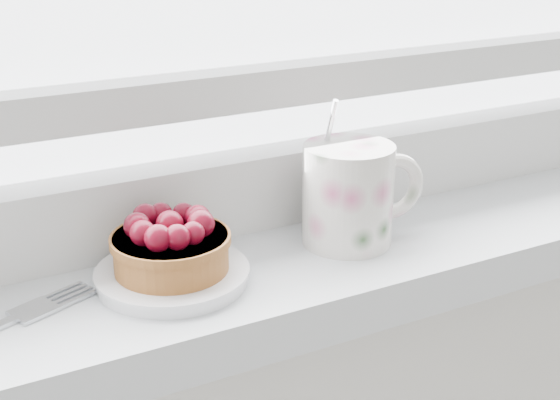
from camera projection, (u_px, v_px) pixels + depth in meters
saucer at (173, 276)px, 0.62m from camera, size 0.12×0.12×0.01m
raspberry_tart at (171, 244)px, 0.61m from camera, size 0.10×0.10×0.05m
floral_mug at (351, 192)px, 0.68m from camera, size 0.12×0.09×0.13m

